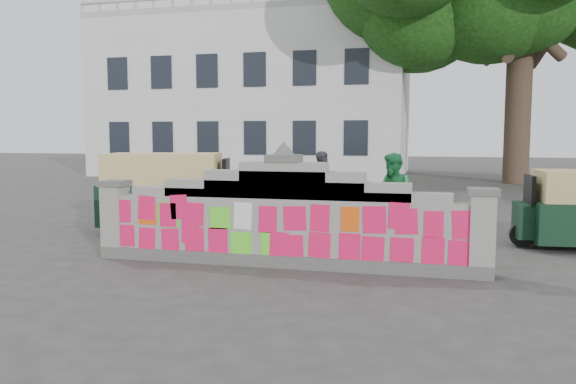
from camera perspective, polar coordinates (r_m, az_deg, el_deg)
name	(u,v)px	position (r m, az deg, el deg)	size (l,w,h in m)	color
ground	(284,266)	(9.15, -0.43, -7.51)	(100.00, 100.00, 0.00)	#383533
parapet_wall	(284,220)	(9.00, -0.44, -2.87)	(6.48, 0.44, 2.01)	#4C4C49
building	(261,102)	(32.02, -2.74, 9.16)	(16.00, 10.00, 8.90)	silver
cyclist_bike	(323,213)	(12.01, 3.62, -2.16)	(0.60, 1.71, 0.90)	black
cyclist_rider	(324,199)	(11.97, 3.63, -0.68)	(0.55, 0.36, 1.52)	black
pedestrian	(393,196)	(11.61, 10.60, -0.39)	(0.85, 0.66, 1.76)	#227F42
rickshaw_left	(168,190)	(12.72, -12.09, 0.15)	(3.19, 2.02, 1.71)	black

